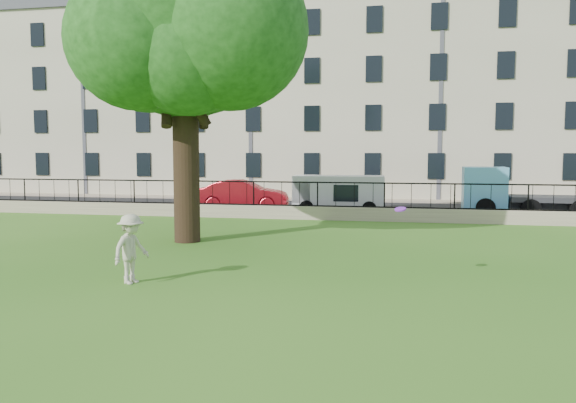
% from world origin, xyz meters
% --- Properties ---
extents(ground, '(120.00, 120.00, 0.00)m').
position_xyz_m(ground, '(0.00, 0.00, 0.00)').
color(ground, '#2F6618').
rests_on(ground, ground).
extents(retaining_wall, '(50.00, 0.40, 0.60)m').
position_xyz_m(retaining_wall, '(0.00, 12.00, 0.30)').
color(retaining_wall, gray).
rests_on(retaining_wall, ground).
extents(iron_railing, '(50.00, 0.05, 1.13)m').
position_xyz_m(iron_railing, '(0.00, 12.00, 1.15)').
color(iron_railing, black).
rests_on(iron_railing, retaining_wall).
extents(street, '(60.00, 9.00, 0.01)m').
position_xyz_m(street, '(0.00, 16.70, 0.01)').
color(street, black).
rests_on(street, ground).
extents(sidewalk, '(60.00, 1.40, 0.12)m').
position_xyz_m(sidewalk, '(0.00, 21.90, 0.06)').
color(sidewalk, gray).
rests_on(sidewalk, ground).
extents(building_row, '(56.40, 10.40, 13.80)m').
position_xyz_m(building_row, '(0.00, 27.57, 6.92)').
color(building_row, beige).
rests_on(building_row, ground).
extents(tree, '(8.68, 6.93, 11.11)m').
position_xyz_m(tree, '(-3.63, 5.01, 7.51)').
color(tree, black).
rests_on(tree, ground).
extents(man, '(0.89, 1.20, 1.65)m').
position_xyz_m(man, '(-2.50, -1.11, 0.82)').
color(man, beige).
rests_on(man, ground).
extents(frisbee, '(0.30, 0.30, 0.12)m').
position_xyz_m(frisbee, '(3.69, 0.15, 1.76)').
color(frisbee, purple).
extents(red_sedan, '(4.96, 2.19, 1.58)m').
position_xyz_m(red_sedan, '(-4.50, 15.40, 0.79)').
color(red_sedan, '#AA1520').
rests_on(red_sedan, street).
extents(white_van, '(4.58, 1.97, 1.89)m').
position_xyz_m(white_van, '(0.66, 14.83, 0.95)').
color(white_van, silver).
rests_on(white_van, street).
extents(blue_truck, '(5.67, 2.22, 2.34)m').
position_xyz_m(blue_truck, '(9.49, 15.40, 1.17)').
color(blue_truck, '#5DAEDC').
rests_on(blue_truck, street).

